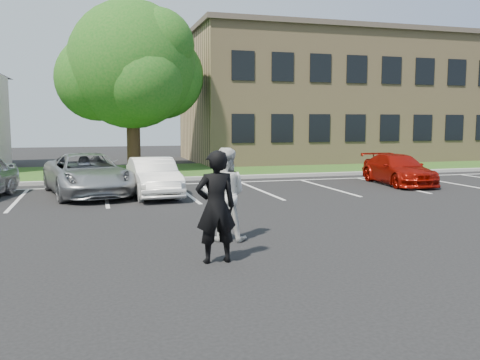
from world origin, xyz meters
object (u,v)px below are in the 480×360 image
car_red_compact (398,170)px  office_building (350,99)px  tree (133,68)px  car_silver_minivan (87,174)px  car_white_sedan (153,177)px  man_white_shirt (224,194)px  man_black_suit (216,207)px

car_red_compact → office_building: bearing=75.1°
office_building → tree: size_ratio=2.55×
car_silver_minivan → tree: bearing=63.9°
car_silver_minivan → car_white_sedan: size_ratio=1.31×
office_building → car_red_compact: bearing=-110.4°
tree → man_white_shirt: bearing=-88.2°
office_building → car_silver_minivan: 22.27m
man_white_shirt → car_white_sedan: man_white_shirt is taller
car_silver_minivan → car_white_sedan: (2.20, -0.91, -0.07)m
car_white_sedan → car_red_compact: bearing=0.0°
man_white_shirt → car_white_sedan: (-0.71, 7.07, -0.34)m
man_black_suit → car_white_sedan: (-0.13, 8.73, -0.36)m
tree → man_black_suit: tree is taller
office_building → car_silver_minivan: (-17.40, -13.47, -3.43)m
office_building → man_white_shirt: bearing=-124.0°
man_white_shirt → tree: bearing=-64.6°
man_white_shirt → car_silver_minivan: size_ratio=0.38×
tree → car_silver_minivan: size_ratio=1.67×
man_black_suit → man_white_shirt: bearing=-110.4°
car_white_sedan → car_silver_minivan: bearing=154.5°
office_building → man_white_shirt: office_building is taller
car_silver_minivan → car_white_sedan: bearing=-33.7°
office_building → car_silver_minivan: bearing=-142.3°
tree → car_silver_minivan: bearing=-104.9°
car_silver_minivan → car_red_compact: (12.24, -0.37, -0.12)m
man_black_suit → tree: bearing=-91.3°
office_building → car_silver_minivan: size_ratio=4.25×
car_white_sedan → tree: bearing=85.9°
man_white_shirt → car_white_sedan: 7.11m
tree → car_silver_minivan: (-2.38, -8.97, -4.62)m
man_black_suit → car_white_sedan: size_ratio=0.51×
car_silver_minivan → car_white_sedan: 2.38m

